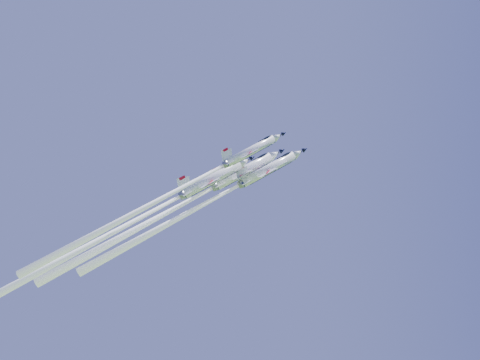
# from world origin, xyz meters

# --- Properties ---
(jet_lead) EXTENTS (39.90, 15.17, 35.07)m
(jet_lead) POSITION_xyz_m (-7.79, 1.83, 72.96)
(jet_lead) COLOR white
(jet_left) EXTENTS (43.79, 16.61, 38.64)m
(jet_left) POSITION_xyz_m (-14.85, 4.28, 72.32)
(jet_left) COLOR white
(jet_right) EXTENTS (40.82, 15.19, 37.38)m
(jet_right) POSITION_xyz_m (-13.61, -8.77, 72.86)
(jet_right) COLOR white
(jet_slot) EXTENTS (52.75, 19.58, 48.77)m
(jet_slot) POSITION_xyz_m (-27.04, -2.43, 65.98)
(jet_slot) COLOR white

